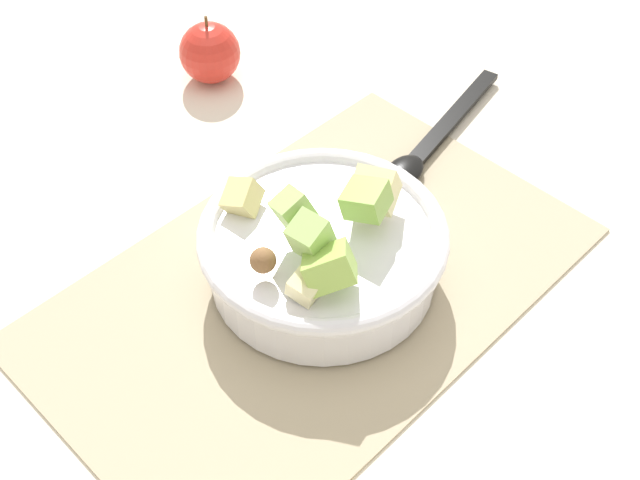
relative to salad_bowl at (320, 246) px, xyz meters
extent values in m
plane|color=silver|center=(0.01, 0.00, -0.04)|extent=(2.40, 2.40, 0.00)
cube|color=tan|center=(0.01, 0.00, -0.04)|extent=(0.51, 0.32, 0.01)
cylinder|color=white|center=(0.00, 0.00, -0.01)|extent=(0.21, 0.21, 0.05)
torus|color=white|center=(0.00, 0.00, 0.02)|extent=(0.23, 0.23, 0.02)
cube|color=#8CB74C|center=(-0.03, 0.02, 0.05)|extent=(0.05, 0.05, 0.03)
cube|color=beige|center=(0.06, 0.04, 0.03)|extent=(0.03, 0.03, 0.03)
cube|color=#9EC656|center=(0.04, 0.05, 0.04)|extent=(0.05, 0.06, 0.05)
cube|color=#A3CC6B|center=(0.02, -0.01, 0.06)|extent=(0.04, 0.04, 0.05)
cube|color=#A3CC6B|center=(0.03, 0.02, 0.05)|extent=(0.04, 0.03, 0.04)
sphere|color=brown|center=(0.07, 0.00, 0.04)|extent=(0.03, 0.03, 0.03)
cube|color=#E5D684|center=(0.03, -0.07, 0.03)|extent=(0.04, 0.04, 0.04)
cube|color=beige|center=(-0.05, 0.02, 0.04)|extent=(0.05, 0.05, 0.04)
ellipsoid|color=black|center=(-0.16, -0.03, -0.03)|extent=(0.06, 0.05, 0.01)
cube|color=black|center=(-0.27, -0.05, -0.03)|extent=(0.19, 0.06, 0.01)
sphere|color=red|center=(-0.13, -0.32, -0.01)|extent=(0.07, 0.07, 0.07)
cylinder|color=brown|center=(-0.13, -0.32, 0.03)|extent=(0.00, 0.00, 0.01)
camera|label=1|loc=(0.36, 0.35, 0.54)|focal=45.90mm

